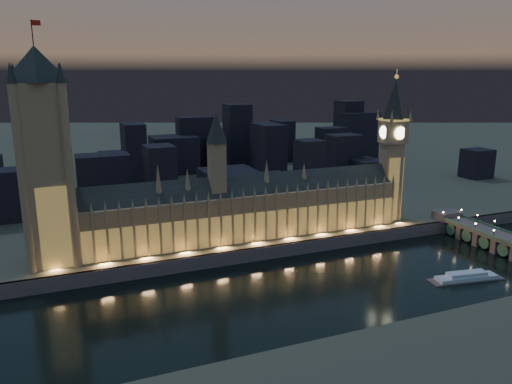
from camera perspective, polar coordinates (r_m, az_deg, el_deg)
name	(u,v)px	position (r m, az deg, el deg)	size (l,w,h in m)	color
ground_plane	(287,288)	(262.53, 3.60, -10.85)	(2000.00, 2000.00, 0.00)	black
north_bank	(132,145)	(749.36, -14.01, 5.22)	(2000.00, 960.00, 8.00)	#48473A
embankment_wall	(257,254)	(295.53, 0.13, -7.10)	(2000.00, 2.50, 8.00)	brown
palace_of_westminster	(247,208)	(307.57, -0.99, -1.88)	(202.00, 21.74, 78.00)	#9C7956
victoria_tower	(44,148)	(279.15, -23.08, 4.62)	(31.68, 31.68, 125.09)	#9C7956
elizabeth_tower	(393,138)	(351.88, 15.36, 5.99)	(18.00, 18.00, 102.08)	#9C7956
westminster_bridge	(503,243)	(343.21, 26.38, -5.24)	(17.13, 113.00, 15.90)	brown
river_boat	(466,277)	(292.73, 22.90, -8.96)	(42.24, 16.00, 4.50)	brown
city_backdrop	(212,154)	(488.70, -5.07, 4.38)	(481.22, 215.63, 75.75)	black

